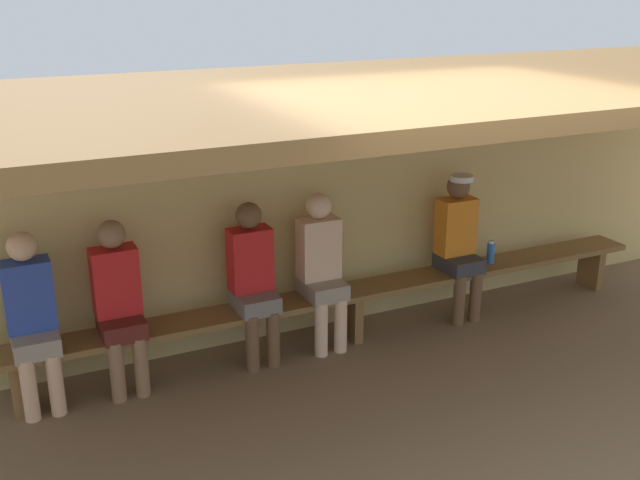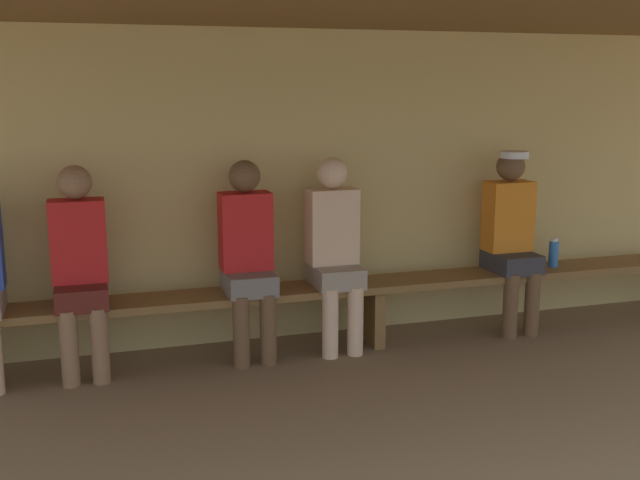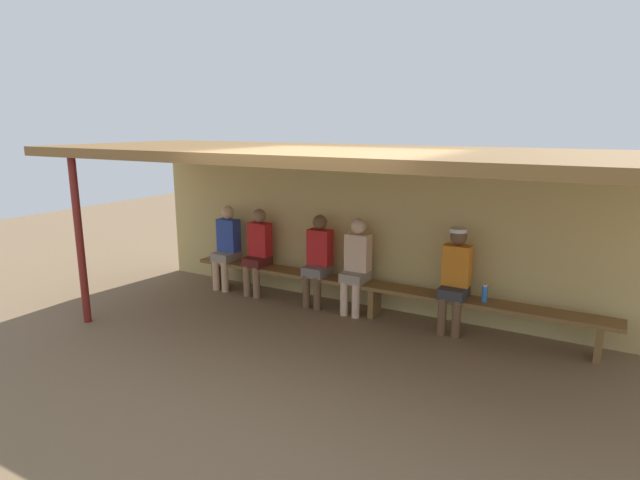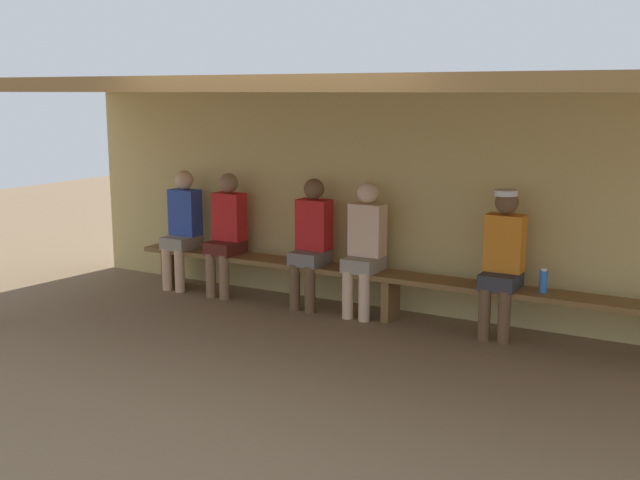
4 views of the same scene
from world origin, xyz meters
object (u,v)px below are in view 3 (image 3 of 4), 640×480
object	(u,v)px
bench	(375,289)
water_bottle_orange	(485,294)
support_post	(80,242)
player_rightmost	(258,248)
player_in_white	(318,257)
player_shirtless_tan	(455,275)
player_in_blue	(356,262)
player_middle	(227,244)

from	to	relation	value
bench	water_bottle_orange	size ratio (longest dim) A/B	27.34
support_post	bench	world-z (taller)	support_post
player_rightmost	player_in_white	xyz separation A→B (m)	(1.07, 0.00, 0.00)
player_shirtless_tan	support_post	bearing A→B (deg)	-154.27
player_in_blue	water_bottle_orange	world-z (taller)	player_in_blue
player_rightmost	water_bottle_orange	distance (m)	3.43
player_middle	player_shirtless_tan	distance (m)	3.67
bench	player_rightmost	distance (m)	2.00
player_rightmost	support_post	bearing A→B (deg)	-121.87
support_post	player_rightmost	world-z (taller)	support_post
player_in_blue	player_shirtless_tan	bearing A→B (deg)	0.02
player_shirtless_tan	player_in_blue	bearing A→B (deg)	-179.98
player_middle	water_bottle_orange	xyz separation A→B (m)	(4.04, 0.00, -0.17)
bench	player_shirtless_tan	xyz separation A→B (m)	(1.09, 0.00, 0.36)
player_middle	player_in_white	xyz separation A→B (m)	(1.68, 0.00, 0.00)
bench	player_shirtless_tan	bearing A→B (deg)	0.19
player_in_white	support_post	bearing A→B (deg)	-138.48
support_post	player_middle	world-z (taller)	support_post
player_in_blue	support_post	bearing A→B (deg)	-144.83
bench	player_in_blue	world-z (taller)	player_in_blue
player_middle	player_rightmost	bearing A→B (deg)	0.00
support_post	player_shirtless_tan	size ratio (longest dim) A/B	1.64
support_post	player_in_blue	distance (m)	3.67
support_post	bench	distance (m)	3.95
bench	player_in_blue	distance (m)	0.45
player_rightmost	player_shirtless_tan	bearing A→B (deg)	0.01
player_in_blue	player_shirtless_tan	xyz separation A→B (m)	(1.38, 0.00, 0.02)
player_in_blue	water_bottle_orange	distance (m)	1.76
player_in_white	water_bottle_orange	size ratio (longest dim) A/B	6.08
support_post	player_rightmost	size ratio (longest dim) A/B	1.65
player_middle	water_bottle_orange	size ratio (longest dim) A/B	6.08
player_shirtless_tan	water_bottle_orange	bearing A→B (deg)	0.22
bench	player_rightmost	bearing A→B (deg)	179.91
support_post	player_in_blue	xyz separation A→B (m)	(2.98, 2.10, -0.37)
water_bottle_orange	player_in_white	bearing A→B (deg)	-179.95
player_in_blue	player_middle	xyz separation A→B (m)	(-2.29, 0.00, 0.00)
player_shirtless_tan	player_in_white	size ratio (longest dim) A/B	1.01
support_post	player_in_white	distance (m)	3.19
player_shirtless_tan	player_rightmost	size ratio (longest dim) A/B	1.01
bench	player_middle	distance (m)	2.60
support_post	water_bottle_orange	xyz separation A→B (m)	(4.74, 2.11, -0.54)
player_in_blue	player_in_white	bearing A→B (deg)	180.00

